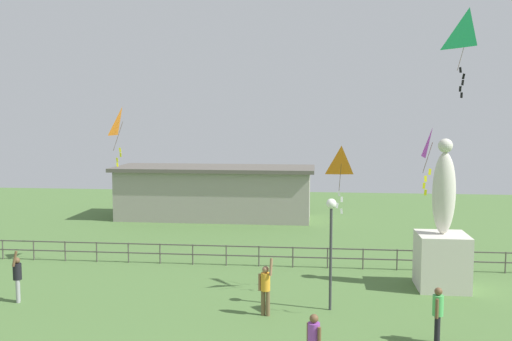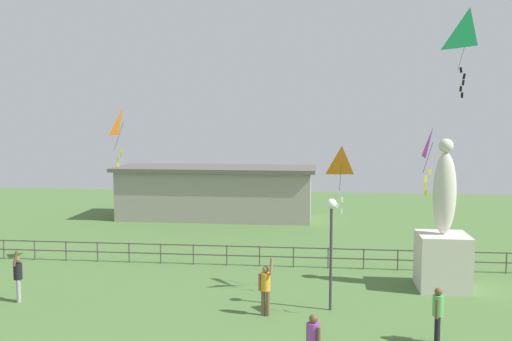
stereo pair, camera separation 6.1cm
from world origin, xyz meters
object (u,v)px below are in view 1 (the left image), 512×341
(kite_4, at_px, (123,123))
(kite_2, at_px, (432,145))
(person_3, at_px, (265,286))
(person_6, at_px, (314,341))
(lamppost, at_px, (331,228))
(person_5, at_px, (17,276))
(person_1, at_px, (438,312))
(kite_5, at_px, (469,32))
(statue_monument, at_px, (442,245))
(kite_1, at_px, (341,166))

(kite_4, bearing_deg, kite_2, -26.96)
(person_3, relative_size, person_6, 1.18)
(lamppost, relative_size, person_5, 2.02)
(person_1, xyz_separation_m, kite_5, (1.62, 4.02, 8.83))
(person_1, distance_m, kite_4, 15.59)
(person_5, bearing_deg, kite_5, 5.86)
(statue_monument, xyz_separation_m, kite_1, (-4.11, -2.10, 3.32))
(person_6, height_order, kite_1, kite_1)
(kite_1, xyz_separation_m, kite_4, (-9.58, 4.06, 1.47))
(person_5, bearing_deg, person_1, -9.12)
(person_5, xyz_separation_m, kite_5, (16.24, 1.67, 8.84))
(kite_2, distance_m, kite_5, 4.95)
(lamppost, bearing_deg, kite_5, 15.17)
(person_3, relative_size, kite_1, 0.83)
(person_6, xyz_separation_m, kite_1, (0.92, 6.31, 4.08))
(person_1, xyz_separation_m, kite_2, (-0.03, 1.44, 4.94))
(kite_1, bearing_deg, person_1, -52.67)
(person_1, relative_size, kite_2, 0.80)
(person_6, height_order, kite_2, kite_2)
(statue_monument, relative_size, kite_5, 1.91)
(lamppost, distance_m, kite_2, 4.52)
(person_3, xyz_separation_m, person_6, (1.68, -4.56, -0.03))
(statue_monument, xyz_separation_m, kite_4, (-13.69, 1.96, 4.79))
(person_3, bearing_deg, kite_4, 140.22)
(person_1, distance_m, person_6, 4.56)
(person_3, bearing_deg, kite_1, 34.00)
(person_1, height_order, kite_1, kite_1)
(lamppost, bearing_deg, person_6, -95.88)
(lamppost, xyz_separation_m, kite_2, (3.12, -1.29, 3.00))
(statue_monument, height_order, kite_5, kite_5)
(statue_monument, height_order, kite_2, kite_2)
(person_3, relative_size, person_5, 1.03)
(lamppost, xyz_separation_m, person_3, (-2.23, -0.82, -1.92))
(statue_monument, bearing_deg, kite_2, -107.41)
(person_3, xyz_separation_m, kite_2, (5.35, -0.46, 4.92))
(kite_5, bearing_deg, kite_1, -175.29)
(person_1, relative_size, person_6, 1.01)
(statue_monument, bearing_deg, person_6, -120.86)
(kite_2, bearing_deg, person_5, 176.43)
(person_1, xyz_separation_m, person_3, (-5.38, 1.90, 0.02))
(kite_4, height_order, kite_5, kite_5)
(kite_2, relative_size, kite_5, 0.70)
(lamppost, distance_m, kite_5, 8.48)
(person_5, xyz_separation_m, person_6, (10.92, -5.01, 0.00))
(kite_5, bearing_deg, kite_4, 165.19)
(kite_2, bearing_deg, kite_1, 141.21)
(person_1, bearing_deg, person_6, -144.33)
(person_3, bearing_deg, statue_monument, 29.89)
(person_3, distance_m, person_5, 9.25)
(statue_monument, distance_m, kite_5, 8.28)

